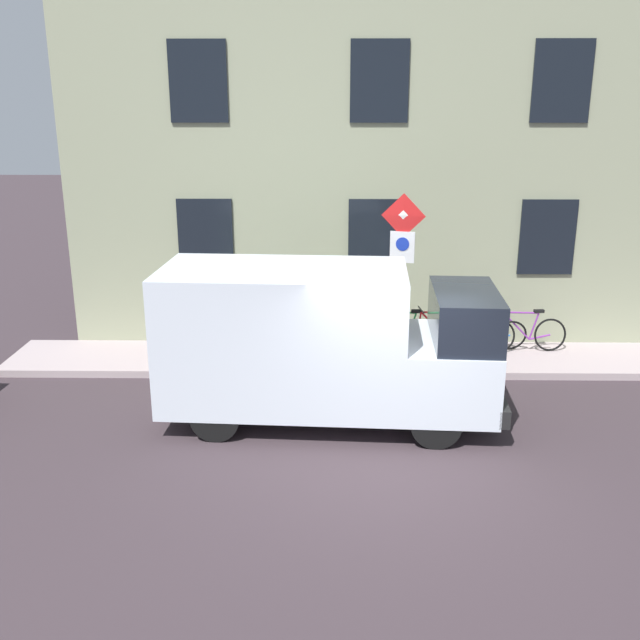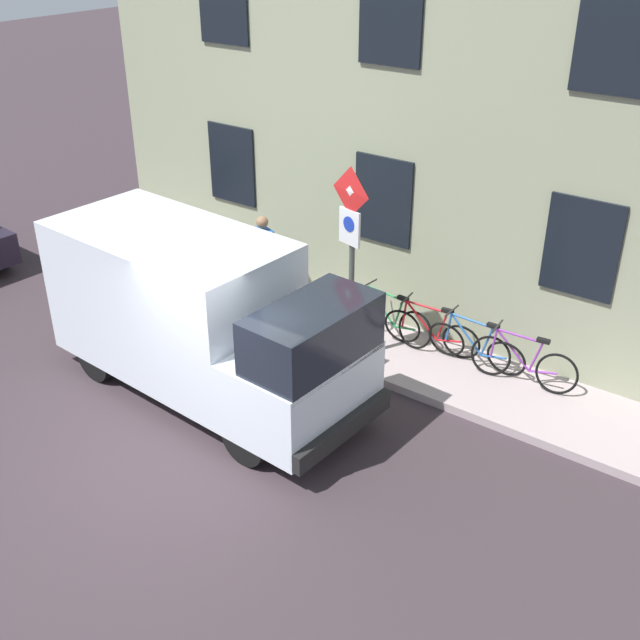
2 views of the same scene
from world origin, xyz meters
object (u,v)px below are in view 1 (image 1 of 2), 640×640
Objects in this scene: bicycle_green at (402,333)px; bicycle_red at (443,333)px; bicycle_purple at (524,334)px; pedestrian at (273,309)px; bicycle_blue at (484,333)px; sign_post_stacked at (402,258)px; delivery_van at (322,341)px.

bicycle_red is at bearing -175.78° from bicycle_green.
bicycle_purple and bicycle_green have the same top height.
bicycle_red is (-0.00, 1.62, 0.00)m from bicycle_purple.
bicycle_green is 2.64m from pedestrian.
bicycle_red is (-0.00, 0.81, 0.00)m from bicycle_blue.
pedestrian is (0.74, 2.40, -1.19)m from sign_post_stacked.
bicycle_red is at bearing -5.57° from bicycle_purple.
bicycle_blue is at bearing -5.61° from bicycle_purple.
sign_post_stacked is 1.83× the size of pedestrian.
delivery_van is 5.02m from bicycle_purple.
bicycle_green is (2.91, -1.58, -0.82)m from delivery_van.
pedestrian is at bearing 10.15° from bicycle_green.
bicycle_red is at bearing -65.93° from pedestrian.
sign_post_stacked is 0.58× the size of delivery_van.
bicycle_purple is 1.00× the size of pedestrian.
sign_post_stacked is at bearing 15.52° from bicycle_purple.
bicycle_blue is at bearing 173.53° from bicycle_red.
pedestrian reaches higher than bicycle_green.
delivery_van is at bearing 143.42° from sign_post_stacked.
pedestrian is (-0.26, 4.19, 0.56)m from bicycle_blue.
bicycle_green is (0.00, 1.62, 0.00)m from bicycle_blue.
delivery_van is 3.85m from bicycle_red.
bicycle_green is (0.00, 0.81, 0.00)m from bicycle_red.
delivery_van reaches higher than bicycle_red.
bicycle_red is 3.43m from pedestrian.
bicycle_red is 1.00× the size of bicycle_green.
bicycle_purple is 0.81m from bicycle_blue.
sign_post_stacked is 1.84× the size of bicycle_blue.
sign_post_stacked is at bearing -87.47° from pedestrian.
delivery_van is 3.17× the size of bicycle_purple.
bicycle_blue is (0.00, 0.81, 0.00)m from bicycle_purple.
delivery_van is 3.17× the size of bicycle_red.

